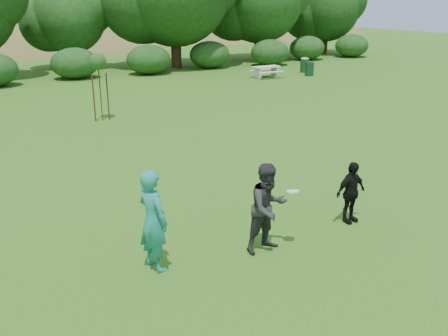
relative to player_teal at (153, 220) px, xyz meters
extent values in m
plane|color=#19470C|center=(2.57, -1.20, -1.02)|extent=(120.00, 120.00, 0.00)
imported|color=#1C8075|center=(0.00, 0.00, 0.00)|extent=(0.65, 0.84, 2.04)
imported|color=#28272A|center=(2.34, -0.45, -0.07)|extent=(0.99, 0.80, 1.90)
imported|color=black|center=(4.80, -0.26, -0.28)|extent=(0.89, 0.42, 1.48)
cylinder|color=#12331F|center=(18.60, 18.49, -0.57)|extent=(0.60, 0.60, 0.90)
cylinder|color=white|center=(2.80, -0.65, 0.27)|extent=(0.27, 0.27, 0.07)
cylinder|color=#3E2818|center=(2.70, 12.70, 0.23)|extent=(0.05, 0.05, 2.50)
sphere|color=#214C1B|center=(2.70, 12.70, 1.48)|extent=(0.70, 0.70, 0.70)
cylinder|color=#382416|center=(2.40, 12.70, -0.02)|extent=(0.06, 0.06, 2.00)
cylinder|color=#382316|center=(3.00, 12.70, -0.02)|extent=(0.06, 0.06, 2.00)
cube|color=#BCB8AE|center=(15.56, 19.16, -0.30)|extent=(1.80, 0.75, 0.08)
cube|color=beige|center=(14.91, 19.16, -0.68)|extent=(0.10, 0.70, 0.68)
cube|color=#B9B4AC|center=(16.21, 19.16, -0.68)|extent=(0.10, 0.70, 0.68)
cube|color=beige|center=(15.56, 18.56, -0.58)|extent=(1.80, 0.28, 0.06)
cube|color=beige|center=(15.56, 19.76, -0.58)|extent=(1.80, 0.28, 0.06)
cylinder|color=#153B1F|center=(19.31, 19.92, -0.57)|extent=(0.60, 0.60, 0.90)
ellipsoid|color=gray|center=(19.31, 19.92, -0.07)|extent=(0.60, 0.60, 0.20)
ellipsoid|color=olive|center=(22.57, 70.80, -15.32)|extent=(100.00, 64.00, 52.00)
ellipsoid|color=olive|center=(32.57, 58.80, -7.62)|extent=(60.00, 44.00, 24.00)
cylinder|color=#3A2616|center=(5.57, 29.80, 0.12)|extent=(0.60, 0.60, 2.27)
sphere|color=#194214|center=(5.57, 29.80, 2.70)|extent=(5.22, 5.22, 5.22)
cylinder|color=#3A2616|center=(12.57, 26.80, 0.64)|extent=(0.76, 0.76, 3.32)
cylinder|color=#3A2616|center=(20.57, 27.80, 0.47)|extent=(0.71, 0.71, 2.97)
cylinder|color=#3A2616|center=(28.57, 28.80, 0.21)|extent=(0.62, 0.62, 2.45)
sphere|color=#194214|center=(28.57, 28.80, 3.10)|extent=(6.03, 6.03, 6.03)
camera|label=1|loc=(-3.08, -8.19, 4.03)|focal=40.00mm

